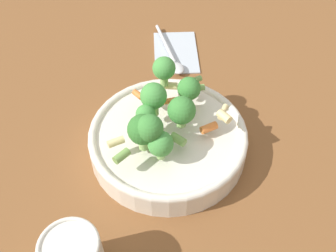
{
  "coord_description": "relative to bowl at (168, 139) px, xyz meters",
  "views": [
    {
      "loc": [
        0.23,
        -0.35,
        0.53
      ],
      "look_at": [
        0.0,
        0.0,
        0.06
      ],
      "focal_mm": 42.0,
      "sensor_mm": 36.0,
      "label": 1
    }
  ],
  "objects": [
    {
      "name": "pasta_salad",
      "position": [
        -0.01,
        -0.0,
        0.07
      ],
      "size": [
        0.16,
        0.23,
        0.08
      ],
      "color": "#8CB766",
      "rests_on": "bowl"
    },
    {
      "name": "spoon",
      "position": [
        -0.12,
        0.2,
        -0.01
      ],
      "size": [
        0.14,
        0.12,
        0.01
      ],
      "rotation": [
        0.0,
        0.0,
        11.86
      ],
      "color": "silver",
      "rests_on": "napkin"
    },
    {
      "name": "napkin",
      "position": [
        -0.13,
        0.23,
        -0.02
      ],
      "size": [
        0.16,
        0.17,
        0.01
      ],
      "color": "#B2BCC6",
      "rests_on": "ground_plane"
    },
    {
      "name": "bowl",
      "position": [
        0.0,
        0.0,
        0.0
      ],
      "size": [
        0.26,
        0.26,
        0.05
      ],
      "color": "silver",
      "rests_on": "ground_plane"
    },
    {
      "name": "ground_plane",
      "position": [
        0.0,
        0.0,
        -0.03
      ],
      "size": [
        3.0,
        3.0,
        0.0
      ],
      "primitive_type": "plane",
      "color": "brown"
    }
  ]
}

